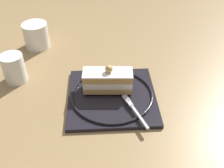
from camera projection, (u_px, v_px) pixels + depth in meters
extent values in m
plane|color=#90744D|center=(99.00, 105.00, 0.68)|extent=(2.40, 2.40, 0.00)
cube|color=black|center=(112.00, 97.00, 0.69)|extent=(0.26, 0.26, 0.01)
torus|color=black|center=(112.00, 94.00, 0.69)|extent=(0.25, 0.25, 0.01)
cube|color=tan|center=(108.00, 86.00, 0.69)|extent=(0.06, 0.13, 0.02)
cube|color=white|center=(108.00, 81.00, 0.68)|extent=(0.06, 0.13, 0.02)
cube|color=tan|center=(108.00, 76.00, 0.67)|extent=(0.06, 0.13, 0.02)
cube|color=white|center=(108.00, 73.00, 0.67)|extent=(0.07, 0.13, 0.00)
sphere|color=tan|center=(109.00, 69.00, 0.66)|extent=(0.02, 0.02, 0.02)
cube|color=silver|center=(140.00, 117.00, 0.62)|extent=(0.07, 0.05, 0.00)
cube|color=silver|center=(130.00, 104.00, 0.65)|extent=(0.02, 0.02, 0.00)
cube|color=silver|center=(128.00, 98.00, 0.67)|extent=(0.02, 0.02, 0.00)
cube|color=silver|center=(127.00, 99.00, 0.66)|extent=(0.02, 0.02, 0.00)
cube|color=silver|center=(126.00, 99.00, 0.66)|extent=(0.02, 0.02, 0.00)
cube|color=silver|center=(125.00, 99.00, 0.66)|extent=(0.02, 0.02, 0.00)
cylinder|color=white|center=(36.00, 35.00, 0.87)|extent=(0.08, 0.08, 0.08)
cylinder|color=silver|center=(37.00, 39.00, 0.88)|extent=(0.07, 0.07, 0.05)
cylinder|color=white|center=(14.00, 68.00, 0.73)|extent=(0.06, 0.06, 0.08)
cylinder|color=beige|center=(15.00, 72.00, 0.74)|extent=(0.05, 0.05, 0.05)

